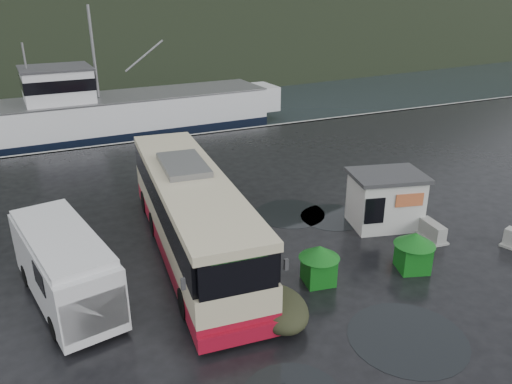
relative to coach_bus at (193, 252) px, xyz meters
name	(u,v)px	position (x,y,z in m)	size (l,w,h in m)	color
ground	(273,270)	(2.43, -2.70, 0.00)	(160.00, 160.00, 0.00)	black
harbor_water	(54,37)	(2.43, 107.30, 0.00)	(300.00, 180.00, 0.02)	black
quay_edge	(151,140)	(2.43, 17.30, 0.00)	(160.00, 0.60, 1.50)	#999993
headland	(54,11)	(12.43, 247.30, 0.00)	(780.00, 540.00, 570.00)	black
coach_bus	(193,252)	(0.00, 0.00, 0.00)	(3.24, 13.09, 3.71)	beige
white_van	(70,299)	(-5.10, -1.48, 0.00)	(2.22, 6.45, 2.70)	silver
waste_bin_left	(318,282)	(3.57, -4.22, 0.00)	(1.11, 1.11, 1.55)	#116417
waste_bin_right	(411,269)	(7.41, -4.98, 0.00)	(1.15, 1.15, 1.61)	#116417
dome_tent	(279,321)	(1.13, -5.74, 0.00)	(1.85, 2.59, 1.02)	#2B2E1B
ticket_kiosk	(383,225)	(8.93, -1.24, 0.00)	(3.29, 2.49, 2.57)	silver
jersey_barrier_a	(431,238)	(9.99, -3.27, 0.00)	(0.78, 1.56, 0.78)	#999993
fishing_trawler	(138,117)	(3.07, 24.80, 0.00)	(26.42, 5.79, 10.57)	silver
puddles	(333,272)	(4.49, -3.82, 0.01)	(10.37, 13.85, 0.01)	black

